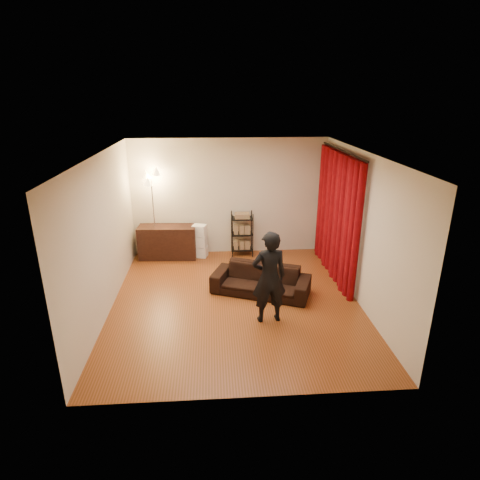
{
  "coord_description": "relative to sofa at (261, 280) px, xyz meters",
  "views": [
    {
      "loc": [
        -0.38,
        -6.57,
        3.65
      ],
      "look_at": [
        0.1,
        0.3,
        1.1
      ],
      "focal_mm": 30.0,
      "sensor_mm": 36.0,
      "label": 1
    }
  ],
  "objects": [
    {
      "name": "floor",
      "position": [
        -0.5,
        -0.3,
        -0.27
      ],
      "size": [
        5.0,
        5.0,
        0.0
      ],
      "primitive_type": "plane",
      "color": "brown",
      "rests_on": "ground"
    },
    {
      "name": "storage_boxes",
      "position": [
        -1.2,
        1.91,
        0.12
      ],
      "size": [
        0.37,
        0.33,
        0.79
      ],
      "primitive_type": null,
      "rotation": [
        0.0,
        0.0,
        -0.28
      ],
      "color": "white",
      "rests_on": "ground"
    },
    {
      "name": "wall_front",
      "position": [
        -0.5,
        -2.8,
        1.08
      ],
      "size": [
        5.0,
        0.0,
        5.0
      ],
      "primitive_type": "plane",
      "rotation": [
        -1.57,
        0.0,
        0.0
      ],
      "color": "beige",
      "rests_on": "ground"
    },
    {
      "name": "sofa",
      "position": [
        0.0,
        0.0,
        0.0
      ],
      "size": [
        1.98,
        1.34,
        0.54
      ],
      "primitive_type": "imported",
      "rotation": [
        0.0,
        0.0,
        -0.37
      ],
      "color": "black",
      "rests_on": "ground"
    },
    {
      "name": "curtain_rod",
      "position": [
        1.65,
        0.83,
        2.31
      ],
      "size": [
        0.04,
        2.65,
        0.04
      ],
      "primitive_type": "cylinder",
      "rotation": [
        1.57,
        0.0,
        0.0
      ],
      "color": "black",
      "rests_on": "wall_right"
    },
    {
      "name": "wall_back",
      "position": [
        -0.5,
        2.2,
        1.08
      ],
      "size": [
        5.0,
        0.0,
        5.0
      ],
      "primitive_type": "plane",
      "rotation": [
        1.57,
        0.0,
        0.0
      ],
      "color": "beige",
      "rests_on": "ground"
    },
    {
      "name": "wall_left",
      "position": [
        -2.75,
        -0.3,
        1.08
      ],
      "size": [
        0.0,
        5.0,
        5.0
      ],
      "primitive_type": "plane",
      "rotation": [
        1.57,
        0.0,
        1.57
      ],
      "color": "beige",
      "rests_on": "ground"
    },
    {
      "name": "wire_shelf",
      "position": [
        -0.21,
        1.98,
        0.25
      ],
      "size": [
        0.5,
        0.37,
        1.04
      ],
      "primitive_type": null,
      "rotation": [
        0.0,
        0.0,
        -0.09
      ],
      "color": "black",
      "rests_on": "ground"
    },
    {
      "name": "ceiling",
      "position": [
        -0.5,
        -0.3,
        2.43
      ],
      "size": [
        5.0,
        5.0,
        0.0
      ],
      "primitive_type": "plane",
      "rotation": [
        3.14,
        0.0,
        0.0
      ],
      "color": "white",
      "rests_on": "ground"
    },
    {
      "name": "curtain",
      "position": [
        1.63,
        0.83,
        1.01
      ],
      "size": [
        0.22,
        2.65,
        2.55
      ],
      "primitive_type": null,
      "color": "#760409",
      "rests_on": "ground"
    },
    {
      "name": "wall_right",
      "position": [
        1.75,
        -0.3,
        1.08
      ],
      "size": [
        0.0,
        5.0,
        5.0
      ],
      "primitive_type": "plane",
      "rotation": [
        1.57,
        0.0,
        -1.57
      ],
      "color": "beige",
      "rests_on": "ground"
    },
    {
      "name": "floor_lamp",
      "position": [
        -2.22,
        1.93,
        0.75
      ],
      "size": [
        0.4,
        0.4,
        2.04
      ],
      "primitive_type": null,
      "rotation": [
        0.0,
        0.0,
        0.08
      ],
      "color": "silver",
      "rests_on": "ground"
    },
    {
      "name": "person",
      "position": [
        0.01,
        -0.98,
        0.53
      ],
      "size": [
        0.63,
        0.45,
        1.59
      ],
      "primitive_type": "imported",
      "rotation": [
        0.0,
        0.0,
        3.27
      ],
      "color": "black",
      "rests_on": "ground"
    },
    {
      "name": "media_cabinet",
      "position": [
        -1.94,
        1.92,
        0.11
      ],
      "size": [
        1.34,
        0.56,
        0.76
      ],
      "primitive_type": "cube",
      "rotation": [
        0.0,
        0.0,
        -0.05
      ],
      "color": "black",
      "rests_on": "ground"
    }
  ]
}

